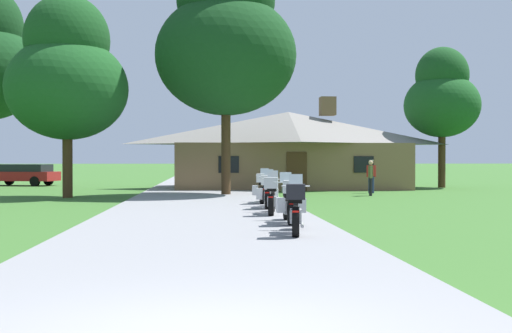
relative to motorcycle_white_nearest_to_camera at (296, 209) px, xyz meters
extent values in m
plane|color=#386628|center=(-2.00, 11.67, -0.62)|extent=(500.00, 500.00, 0.00)
cube|color=gray|center=(-2.00, 9.67, -0.59)|extent=(6.40, 80.00, 0.06)
cylinder|color=black|center=(0.12, 0.86, -0.24)|extent=(0.20, 0.65, 0.64)
cylinder|color=black|center=(-0.08, -0.57, -0.24)|extent=(0.24, 0.66, 0.64)
cube|color=silver|center=(0.02, 0.13, -0.18)|extent=(0.33, 0.59, 0.30)
ellipsoid|color=silver|center=(0.05, 0.39, 0.27)|extent=(0.37, 0.56, 0.26)
cube|color=black|center=(-0.01, -0.07, 0.18)|extent=(0.35, 0.55, 0.10)
cylinder|color=silver|center=(0.11, 0.82, 0.46)|extent=(0.66, 0.12, 0.03)
cylinder|color=silver|center=(0.12, 0.86, 0.12)|extent=(0.09, 0.24, 0.73)
cube|color=#B2BCC6|center=(0.13, 0.92, 0.60)|extent=(0.33, 0.15, 0.27)
sphere|color=silver|center=(0.11, 0.82, 0.32)|extent=(0.11, 0.11, 0.11)
cube|color=black|center=(-0.09, -0.61, 0.40)|extent=(0.45, 0.41, 0.32)
cube|color=red|center=(-0.11, -0.78, -0.01)|extent=(0.14, 0.05, 0.06)
cylinder|color=silver|center=(0.10, -0.27, -0.34)|extent=(0.15, 0.55, 0.07)
cylinder|color=black|center=(0.19, 3.29, -0.24)|extent=(0.13, 0.64, 0.64)
cylinder|color=black|center=(0.14, 1.85, -0.24)|extent=(0.17, 0.64, 0.64)
cube|color=silver|center=(0.16, 2.55, -0.18)|extent=(0.28, 0.57, 0.30)
ellipsoid|color=#195B33|center=(0.17, 2.81, 0.27)|extent=(0.32, 0.53, 0.26)
cube|color=black|center=(0.16, 2.35, 0.18)|extent=(0.30, 0.53, 0.10)
cylinder|color=silver|center=(0.18, 3.25, 0.46)|extent=(0.66, 0.05, 0.03)
cylinder|color=silver|center=(0.19, 3.29, 0.12)|extent=(0.07, 0.24, 0.73)
cube|color=#B2BCC6|center=(0.19, 3.35, 0.60)|extent=(0.32, 0.12, 0.27)
sphere|color=silver|center=(0.18, 3.25, 0.32)|extent=(0.11, 0.11, 0.11)
cube|color=#B7B7BC|center=(0.14, 1.80, 0.40)|extent=(0.41, 0.37, 0.32)
cube|color=red|center=(0.14, 1.63, -0.01)|extent=(0.14, 0.03, 0.06)
cylinder|color=silver|center=(0.29, 2.17, -0.34)|extent=(0.09, 0.55, 0.07)
cube|color=#B7B7BC|center=(-0.12, 1.91, -0.06)|extent=(0.21, 0.41, 0.36)
cube|color=#B7B7BC|center=(0.40, 1.89, -0.06)|extent=(0.21, 0.41, 0.36)
cylinder|color=black|center=(0.11, 6.04, -0.24)|extent=(0.20, 0.65, 0.64)
cylinder|color=black|center=(-0.09, 4.61, -0.24)|extent=(0.24, 0.66, 0.64)
cube|color=silver|center=(0.01, 5.30, -0.18)|extent=(0.34, 0.59, 0.30)
ellipsoid|color=orange|center=(0.05, 5.56, 0.27)|extent=(0.37, 0.56, 0.26)
cube|color=black|center=(-0.02, 5.10, 0.18)|extent=(0.35, 0.55, 0.10)
cylinder|color=silver|center=(0.11, 6.00, 0.46)|extent=(0.66, 0.12, 0.03)
cylinder|color=silver|center=(0.11, 6.04, 0.12)|extent=(0.09, 0.24, 0.73)
cube|color=#B2BCC6|center=(0.12, 6.10, 0.60)|extent=(0.33, 0.15, 0.27)
sphere|color=silver|center=(0.11, 6.00, 0.32)|extent=(0.11, 0.11, 0.11)
cube|color=#B7B7BC|center=(-0.09, 4.56, 0.40)|extent=(0.45, 0.41, 0.32)
cube|color=red|center=(-0.12, 4.39, -0.01)|extent=(0.14, 0.05, 0.06)
cylinder|color=silver|center=(0.10, 4.91, -0.34)|extent=(0.15, 0.55, 0.07)
cylinder|color=black|center=(0.22, 8.55, -0.24)|extent=(0.19, 0.65, 0.64)
cylinder|color=black|center=(0.04, 7.12, -0.24)|extent=(0.23, 0.65, 0.64)
cube|color=silver|center=(0.13, 7.82, -0.18)|extent=(0.33, 0.59, 0.30)
ellipsoid|color=silver|center=(0.16, 8.07, 0.27)|extent=(0.36, 0.55, 0.26)
cube|color=black|center=(0.10, 7.62, 0.18)|extent=(0.34, 0.55, 0.10)
cylinder|color=silver|center=(0.22, 8.51, 0.46)|extent=(0.66, 0.12, 0.03)
cylinder|color=silver|center=(0.22, 8.55, 0.12)|extent=(0.09, 0.24, 0.73)
cube|color=#B2BCC6|center=(0.23, 8.61, 0.60)|extent=(0.33, 0.15, 0.27)
sphere|color=silver|center=(0.22, 8.51, 0.32)|extent=(0.11, 0.11, 0.11)
cube|color=silver|center=(0.03, 7.07, 0.40)|extent=(0.44, 0.41, 0.32)
cube|color=red|center=(0.01, 6.90, -0.01)|extent=(0.14, 0.05, 0.06)
cylinder|color=silver|center=(0.22, 7.42, -0.34)|extent=(0.14, 0.55, 0.07)
cube|color=silver|center=(-0.21, 7.21, -0.06)|extent=(0.25, 0.42, 0.36)
cube|color=silver|center=(0.31, 7.14, -0.06)|extent=(0.25, 0.42, 0.36)
cylinder|color=black|center=(0.30, 11.05, -0.24)|extent=(0.20, 0.65, 0.64)
cylinder|color=black|center=(0.08, 9.62, -0.24)|extent=(0.25, 0.66, 0.64)
cube|color=silver|center=(0.19, 10.31, -0.18)|extent=(0.34, 0.59, 0.30)
ellipsoid|color=silver|center=(0.22, 10.57, 0.27)|extent=(0.37, 0.56, 0.26)
cube|color=black|center=(0.16, 10.12, 0.18)|extent=(0.35, 0.56, 0.10)
cylinder|color=silver|center=(0.29, 11.01, 0.46)|extent=(0.66, 0.13, 0.03)
cylinder|color=silver|center=(0.30, 11.05, 0.12)|extent=(0.09, 0.24, 0.73)
cube|color=#B2BCC6|center=(0.30, 11.11, 0.60)|extent=(0.33, 0.16, 0.27)
sphere|color=silver|center=(0.29, 11.01, 0.32)|extent=(0.11, 0.11, 0.11)
cube|color=silver|center=(0.08, 9.57, 0.40)|extent=(0.45, 0.42, 0.32)
cube|color=red|center=(0.05, 9.40, -0.01)|extent=(0.14, 0.05, 0.06)
cylinder|color=silver|center=(0.27, 9.92, -0.34)|extent=(0.15, 0.55, 0.07)
cube|color=silver|center=(-0.17, 9.71, -0.06)|extent=(0.26, 0.43, 0.36)
cube|color=silver|center=(0.35, 9.63, -0.06)|extent=(0.26, 0.43, 0.36)
cube|color=brown|center=(2.87, 23.83, 0.69)|extent=(13.11, 7.09, 2.62)
pyramid|color=gray|center=(2.87, 23.83, 2.96)|extent=(13.90, 7.51, 1.92)
cube|color=brown|center=(5.23, 23.83, 4.27)|extent=(0.90, 0.90, 1.10)
cube|color=#472D19|center=(2.87, 20.25, 0.43)|extent=(1.10, 0.08, 2.10)
cube|color=black|center=(-0.80, 20.25, 0.82)|extent=(1.10, 0.06, 0.90)
cube|color=black|center=(6.54, 20.25, 0.82)|extent=(1.10, 0.06, 0.90)
cylinder|color=navy|center=(6.23, 17.72, -0.19)|extent=(0.14, 0.14, 0.86)
cylinder|color=navy|center=(6.40, 17.78, -0.19)|extent=(0.14, 0.14, 0.86)
cube|color=#A8231E|center=(6.31, 17.75, 0.52)|extent=(0.41, 0.33, 0.56)
cylinder|color=#A8231E|center=(6.09, 17.67, 0.50)|extent=(0.09, 0.09, 0.58)
cylinder|color=#A8231E|center=(6.53, 17.83, 0.50)|extent=(0.09, 0.09, 0.58)
sphere|color=tan|center=(6.31, 17.75, 0.94)|extent=(0.21, 0.21, 0.21)
cylinder|color=#B2AD99|center=(6.31, 17.75, 1.04)|extent=(0.22, 0.22, 0.05)
cylinder|color=black|center=(5.72, 15.58, -0.19)|extent=(0.14, 0.14, 0.86)
cylinder|color=black|center=(5.67, 15.40, -0.19)|extent=(0.14, 0.14, 0.86)
cube|color=#5B6638|center=(5.70, 15.49, 0.52)|extent=(0.31, 0.40, 0.56)
cylinder|color=#5B6638|center=(5.76, 15.71, 0.50)|extent=(0.09, 0.09, 0.58)
cylinder|color=#5B6638|center=(5.64, 15.27, 0.50)|extent=(0.09, 0.09, 0.58)
sphere|color=tan|center=(5.70, 15.49, 0.94)|extent=(0.21, 0.21, 0.21)
cylinder|color=#422D19|center=(-1.06, 16.30, 1.78)|extent=(0.44, 0.44, 4.79)
ellipsoid|color=#143D19|center=(-1.06, 16.30, 6.00)|extent=(6.66, 6.66, 5.66)
cylinder|color=#422D19|center=(12.29, 23.95, 1.25)|extent=(0.44, 0.44, 3.74)
ellipsoid|color=#194C1E|center=(12.29, 23.95, 4.38)|extent=(4.57, 4.57, 3.88)
ellipsoid|color=#16441B|center=(12.29, 23.95, 6.21)|extent=(3.20, 3.20, 3.42)
cylinder|color=#422D19|center=(-8.17, 15.12, 1.08)|extent=(0.44, 0.44, 3.39)
ellipsoid|color=#194C1E|center=(-8.17, 15.12, 4.25)|extent=(5.38, 5.38, 4.58)
ellipsoid|color=#16441B|center=(-8.17, 15.12, 6.40)|extent=(3.77, 3.77, 4.04)
cube|color=maroon|center=(-14.02, 28.83, 0.00)|extent=(4.92, 2.99, 0.60)
cube|color=black|center=(-13.83, 28.77, 0.54)|extent=(3.53, 2.41, 0.48)
cylinder|color=black|center=(-15.18, 30.02, -0.30)|extent=(0.68, 0.38, 0.64)
cylinder|color=black|center=(-12.87, 27.63, -0.30)|extent=(0.68, 0.38, 0.64)
cylinder|color=black|center=(-12.43, 29.27, -0.30)|extent=(0.68, 0.38, 0.64)
camera|label=1|loc=(-1.95, -13.99, 1.08)|focal=44.97mm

